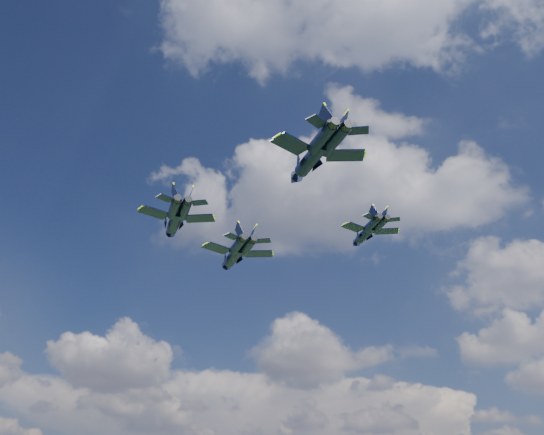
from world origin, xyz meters
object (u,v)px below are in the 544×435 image
Objects in this scene: jet_left at (174,222)px; jet_lead at (234,256)px; jet_right at (365,234)px; jet_slot at (310,160)px.

jet_lead is at bearing 48.94° from jet_left.
jet_slot is (-4.17, -26.37, 0.42)m from jet_right.
jet_slot is at bearing -50.31° from jet_left.
jet_right is at bearing 44.85° from jet_slot.
jet_left is 0.89× the size of jet_slot.
jet_lead is 1.11× the size of jet_left.
jet_right reaches higher than jet_lead.
jet_left is 1.14× the size of jet_right.
jet_right is at bearing 1.06° from jet_left.
jet_lead is at bearing 145.11° from jet_right.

